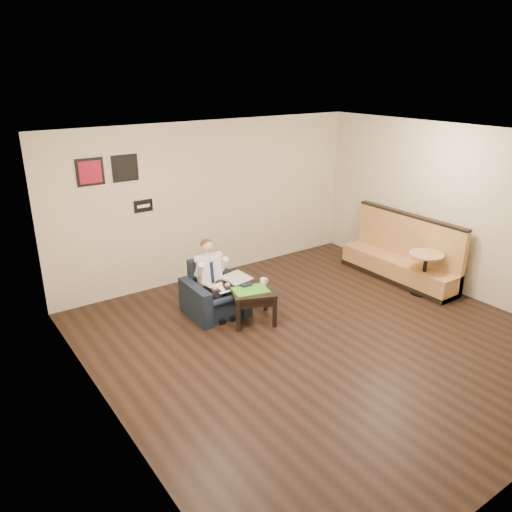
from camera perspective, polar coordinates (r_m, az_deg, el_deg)
ground at (r=7.27m, az=7.41°, el=-9.33°), size 6.00×6.00×0.00m
wall_back at (r=9.02m, az=-5.09°, el=6.34°), size 6.00×0.02×2.80m
wall_left at (r=5.26m, az=-16.99°, el=-5.17°), size 0.02×6.00×2.80m
wall_right at (r=8.93m, az=22.33°, el=4.73°), size 0.02×6.00×2.80m
ceiling at (r=6.37m, az=8.58°, el=13.09°), size 6.00×6.00×0.02m
seating_sign at (r=8.43m, az=-12.75°, el=5.60°), size 0.32×0.02×0.20m
art_print_left at (r=8.03m, az=-18.43°, el=9.10°), size 0.42×0.03×0.42m
art_print_right at (r=8.20m, az=-14.74°, el=9.69°), size 0.42×0.03×0.42m
armchair at (r=7.76m, az=-4.72°, el=-3.82°), size 0.87×0.87×0.82m
seated_man at (r=7.62m, az=-4.36°, el=-3.06°), size 0.55×0.81×1.12m
lap_papers at (r=7.57m, az=-4.02°, el=-3.69°), size 0.20×0.27×0.01m
newspaper at (r=7.79m, az=-2.24°, el=-2.49°), size 0.37×0.45×0.01m
side_table at (r=7.59m, az=-0.42°, el=-5.61°), size 0.81×0.81×0.51m
green_folder at (r=7.45m, az=-0.64°, el=-3.90°), size 0.58×0.48×0.01m
coffee_mug at (r=7.63m, az=0.85°, el=-2.93°), size 0.12×0.12×0.11m
smartphone at (r=7.65m, az=-0.31°, el=-3.23°), size 0.18×0.15×0.01m
banquette at (r=9.29m, az=16.12°, el=0.80°), size 0.55×2.30×1.18m
cafe_table at (r=8.92m, az=18.66°, el=-1.90°), size 0.70×0.70×0.72m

